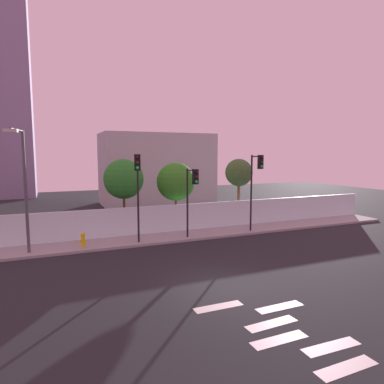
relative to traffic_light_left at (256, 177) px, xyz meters
The scene contains 14 objects.
ground_plane 10.21m from the traffic_light_left, 131.56° to the right, with size 80.00×80.00×0.00m, color black.
sidewalk 7.41m from the traffic_light_left, 169.83° to the left, with size 36.00×2.40×0.15m, color gray.
perimeter_wall 7.29m from the traffic_light_left, 158.94° to the left, with size 36.00×0.18×1.80m, color silver.
crosswalk_marking 12.93m from the traffic_light_left, 119.39° to the right, with size 3.77×4.72×0.01m.
traffic_light_left is the anchor object (origin of this frame).
traffic_light_center 4.64m from the traffic_light_left, behind, with size 0.38×1.20×4.31m.
traffic_light_right 7.94m from the traffic_light_left, behind, with size 0.50×1.32×5.19m.
street_lamp_curbside 13.75m from the traffic_light_left, behind, with size 0.76×2.06×6.41m.
fire_hydrant 11.44m from the traffic_light_left, behind, with size 0.44×0.26×0.82m.
roadside_tree_midleft 8.87m from the traffic_light_left, 153.58° to the left, with size 2.70×2.70×5.03m.
roadside_tree_midright 5.78m from the traffic_light_left, 136.70° to the left, with size 2.76×2.76×4.76m.
roadside_tree_rightmost 4.08m from the traffic_light_left, 75.01° to the left, with size 2.15×2.15×5.00m.
low_building_distant 16.52m from the traffic_light_left, 96.39° to the left, with size 11.74×6.00×7.53m, color #B1B1B1.
tower_on_skyline 34.38m from the traffic_light_left, 120.69° to the left, with size 5.08×5.00×26.70m, color gray.
Camera 1 is at (-6.10, -11.49, 5.32)m, focal length 31.19 mm.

